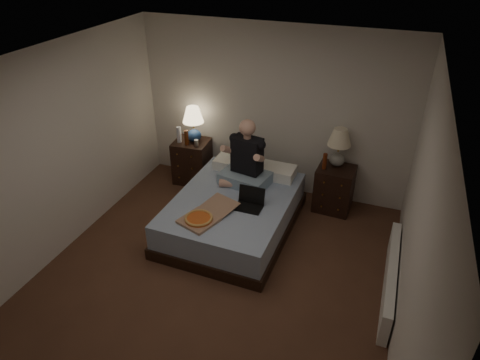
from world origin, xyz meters
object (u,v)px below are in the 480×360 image
at_px(bed, 233,213).
at_px(beer_bottle_right, 325,161).
at_px(soda_can, 196,143).
at_px(pizza_box, 199,219).
at_px(nightstand_right, 334,189).
at_px(laptop, 249,200).
at_px(radiator, 390,278).
at_px(lamp_left, 193,124).
at_px(water_bottle, 179,135).
at_px(person, 245,153).
at_px(lamp_right, 339,148).
at_px(nightstand_left, 192,161).
at_px(beer_bottle_left, 186,138).

distance_m(bed, beer_bottle_right, 1.45).
height_order(soda_can, pizza_box, soda_can).
height_order(nightstand_right, laptop, laptop).
xyz_separation_m(beer_bottle_right, radiator, (1.06, -1.38, -0.58)).
bearing_deg(bed, lamp_left, 136.90).
relative_size(soda_can, beer_bottle_right, 0.43).
bearing_deg(water_bottle, person, -21.01).
bearing_deg(soda_can, laptop, -40.01).
bearing_deg(person, bed, -82.54).
bearing_deg(lamp_left, lamp_right, 0.92).
relative_size(lamp_left, radiator, 0.35).
height_order(nightstand_left, radiator, nightstand_left).
xyz_separation_m(nightstand_right, lamp_right, (-0.02, 0.09, 0.61)).
bearing_deg(bed, person, 88.55).
bearing_deg(beer_bottle_right, person, -154.22).
distance_m(beer_bottle_left, person, 1.21).
relative_size(lamp_right, person, 0.60).
relative_size(nightstand_right, pizza_box, 0.87).
xyz_separation_m(bed, water_bottle, (-1.24, 0.90, 0.57)).
relative_size(lamp_left, soda_can, 5.60).
distance_m(bed, laptop, 0.47).
distance_m(nightstand_right, beer_bottle_left, 2.32).
bearing_deg(radiator, lamp_left, 154.32).
bearing_deg(nightstand_right, nightstand_left, -177.61).
xyz_separation_m(water_bottle, beer_bottle_left, (0.14, -0.03, -0.01)).
relative_size(bed, nightstand_right, 2.94).
height_order(bed, nightstand_left, nightstand_left).
relative_size(lamp_left, beer_bottle_right, 2.43).
relative_size(person, laptop, 2.74).
bearing_deg(water_bottle, laptop, -34.61).
xyz_separation_m(bed, laptop, (0.27, -0.14, 0.36)).
xyz_separation_m(soda_can, beer_bottle_right, (1.95, 0.03, 0.04)).
bearing_deg(person, beer_bottle_left, 168.17).
bearing_deg(radiator, soda_can, 155.79).
relative_size(nightstand_left, lamp_right, 1.23).
height_order(lamp_left, beer_bottle_left, lamp_left).
xyz_separation_m(beer_bottle_left, person, (1.11, -0.45, 0.15)).
bearing_deg(nightstand_right, soda_can, -174.77).
bearing_deg(soda_can, nightstand_right, 2.46).
height_order(nightstand_right, radiator, nightstand_right).
distance_m(nightstand_left, person, 1.37).
bearing_deg(beer_bottle_left, pizza_box, -59.01).
distance_m(nightstand_left, beer_bottle_left, 0.47).
xyz_separation_m(bed, lamp_left, (-1.04, 1.01, 0.72)).
height_order(beer_bottle_left, beer_bottle_right, beer_bottle_left).
distance_m(beer_bottle_left, radiator, 3.49).
bearing_deg(lamp_left, radiator, -25.68).
height_order(beer_bottle_right, laptop, beer_bottle_right).
height_order(lamp_right, radiator, lamp_right).
xyz_separation_m(beer_bottle_left, beer_bottle_right, (2.10, 0.03, -0.03)).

